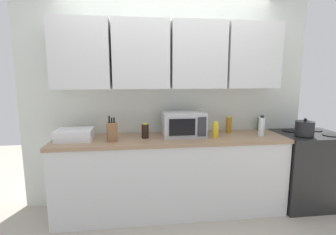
% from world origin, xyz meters
% --- Properties ---
extents(wall_back_with_cabinets, '(3.50, 0.38, 2.60)m').
position_xyz_m(wall_back_with_cabinets, '(0.00, -0.07, 1.58)').
color(wall_back_with_cabinets, silver).
rests_on(wall_back_with_cabinets, ground_plane).
extents(counter_run, '(2.63, 0.63, 0.90)m').
position_xyz_m(counter_run, '(0.00, -0.30, 0.45)').
color(counter_run, silver).
rests_on(counter_run, ground_plane).
extents(stove_range, '(0.76, 0.64, 0.91)m').
position_xyz_m(stove_range, '(1.70, -0.32, 0.45)').
color(stove_range, black).
rests_on(stove_range, ground_plane).
extents(kettle, '(0.21, 0.21, 0.20)m').
position_xyz_m(kettle, '(1.53, -0.46, 1.00)').
color(kettle, black).
rests_on(kettle, stove_range).
extents(microwave, '(0.48, 0.37, 0.28)m').
position_xyz_m(microwave, '(0.15, -0.25, 1.04)').
color(microwave, '#B7B7BC').
rests_on(microwave, counter_run).
extents(dish_rack, '(0.38, 0.30, 0.12)m').
position_xyz_m(dish_rack, '(-1.06, -0.30, 0.96)').
color(dish_rack, silver).
rests_on(dish_rack, counter_run).
extents(knife_block, '(0.13, 0.14, 0.27)m').
position_xyz_m(knife_block, '(-0.65, -0.39, 1.00)').
color(knife_block, brown).
rests_on(knife_block, counter_run).
extents(bottle_yellow_mustard, '(0.07, 0.07, 0.18)m').
position_xyz_m(bottle_yellow_mustard, '(0.50, -0.38, 0.99)').
color(bottle_yellow_mustard, gold).
rests_on(bottle_yellow_mustard, counter_run).
extents(bottle_clear_tall, '(0.07, 0.07, 0.24)m').
position_xyz_m(bottle_clear_tall, '(1.05, -0.37, 1.01)').
color(bottle_clear_tall, silver).
rests_on(bottle_clear_tall, counter_run).
extents(bottle_green_oil, '(0.07, 0.07, 0.18)m').
position_xyz_m(bottle_green_oil, '(1.18, -0.08, 0.99)').
color(bottle_green_oil, '#386B2D').
rests_on(bottle_green_oil, counter_run).
extents(bottle_amber_vinegar, '(0.07, 0.07, 0.21)m').
position_xyz_m(bottle_amber_vinegar, '(0.73, -0.16, 1.00)').
color(bottle_amber_vinegar, '#AD701E').
rests_on(bottle_amber_vinegar, counter_run).
extents(bottle_soy_dark, '(0.08, 0.08, 0.17)m').
position_xyz_m(bottle_soy_dark, '(-0.30, -0.31, 0.98)').
color(bottle_soy_dark, black).
rests_on(bottle_soy_dark, counter_run).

